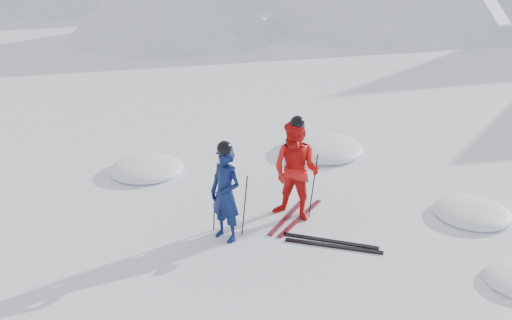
% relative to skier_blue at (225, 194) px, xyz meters
% --- Properties ---
extents(ground, '(160.00, 160.00, 0.00)m').
position_rel_skier_blue_xyz_m(ground, '(2.12, 0.63, -0.87)').
color(ground, white).
rests_on(ground, ground).
extents(skier_blue, '(0.73, 0.59, 1.74)m').
position_rel_skier_blue_xyz_m(skier_blue, '(0.00, 0.00, 0.00)').
color(skier_blue, '#0C1848').
rests_on(skier_blue, ground).
extents(skier_red, '(1.01, 0.83, 1.93)m').
position_rel_skier_blue_xyz_m(skier_red, '(0.87, 1.21, 0.10)').
color(skier_red, red).
rests_on(skier_red, ground).
extents(pole_blue_left, '(0.12, 0.08, 1.16)m').
position_rel_skier_blue_xyz_m(pole_blue_left, '(-0.30, 0.15, -0.29)').
color(pole_blue_left, black).
rests_on(pole_blue_left, ground).
extents(pole_blue_right, '(0.12, 0.07, 1.16)m').
position_rel_skier_blue_xyz_m(pole_blue_right, '(0.25, 0.25, -0.29)').
color(pole_blue_right, black).
rests_on(pole_blue_right, ground).
extents(pole_red_left, '(0.13, 0.10, 1.28)m').
position_rel_skier_blue_xyz_m(pole_red_left, '(0.57, 1.46, -0.23)').
color(pole_red_left, black).
rests_on(pole_red_left, ground).
extents(pole_red_right, '(0.13, 0.09, 1.29)m').
position_rel_skier_blue_xyz_m(pole_red_right, '(1.17, 1.36, -0.23)').
color(pole_red_right, black).
rests_on(pole_red_right, ground).
extents(ski_worn_left, '(0.21, 1.70, 0.03)m').
position_rel_skier_blue_xyz_m(ski_worn_left, '(0.75, 1.21, -0.85)').
color(ski_worn_left, black).
rests_on(ski_worn_left, ground).
extents(ski_worn_right, '(0.33, 1.70, 0.03)m').
position_rel_skier_blue_xyz_m(ski_worn_right, '(0.99, 1.21, -0.85)').
color(ski_worn_right, black).
rests_on(ski_worn_right, ground).
extents(ski_loose_a, '(1.70, 0.25, 0.03)m').
position_rel_skier_blue_xyz_m(ski_loose_a, '(1.75, 0.59, -0.85)').
color(ski_loose_a, black).
rests_on(ski_loose_a, ground).
extents(ski_loose_b, '(1.70, 0.31, 0.03)m').
position_rel_skier_blue_xyz_m(ski_loose_b, '(1.85, 0.44, -0.85)').
color(ski_loose_b, black).
rests_on(ski_loose_b, ground).
extents(snow_lumps, '(9.16, 5.85, 0.46)m').
position_rel_skier_blue_xyz_m(snow_lumps, '(0.42, 3.38, -0.87)').
color(snow_lumps, white).
rests_on(snow_lumps, ground).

